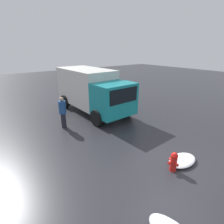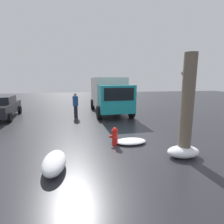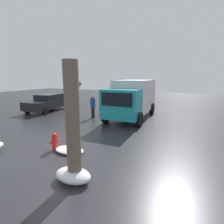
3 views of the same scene
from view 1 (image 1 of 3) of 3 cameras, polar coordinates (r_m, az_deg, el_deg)
The scene contains 5 objects.
ground_plane at distance 6.75m, azimuth 19.11°, elevation -17.53°, with size 60.00×60.00×0.00m, color #28282D.
fire_hydrant at distance 6.53m, azimuth 19.45°, elevation -14.97°, with size 0.44×0.34×0.72m.
delivery_truck at distance 11.44m, azimuth -6.69°, elevation 7.44°, with size 5.98×2.64×2.72m.
pedestrian at distance 9.39m, azimuth -15.80°, elevation 0.24°, with size 0.37×0.37×1.68m.
snow_pile_curbside at distance 7.20m, azimuth 21.96°, elevation -14.40°, with size 0.76×1.25×0.18m.
Camera 1 is at (-2.70, 4.70, 4.02)m, focal length 28.00 mm.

